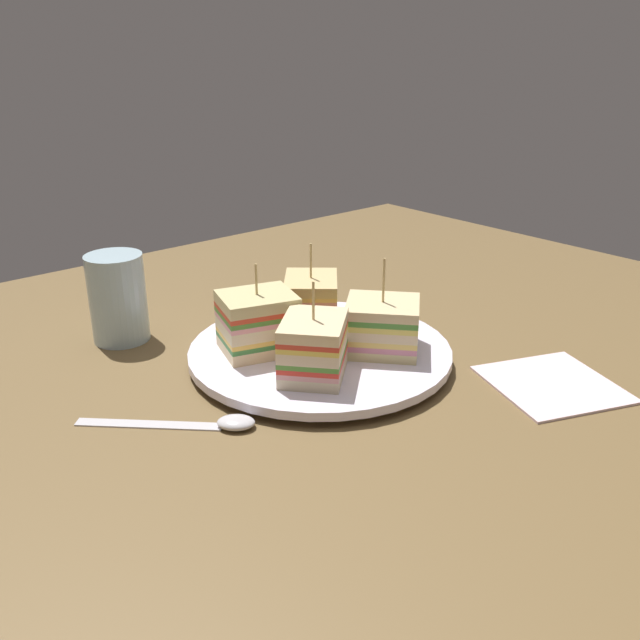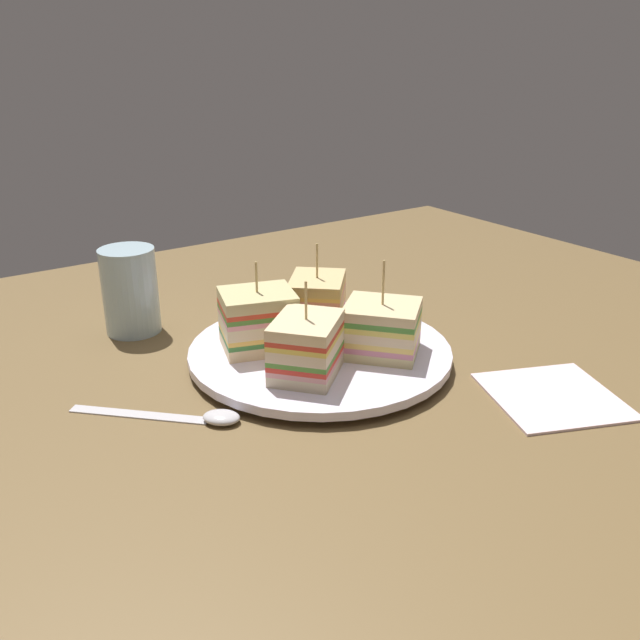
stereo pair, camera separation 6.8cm
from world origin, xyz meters
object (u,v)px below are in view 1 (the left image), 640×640
at_px(plate, 320,353).
at_px(sandwich_wedge_2, 258,323).
at_px(sandwich_wedge_0, 382,326).
at_px(sandwich_wedge_3, 314,347).
at_px(chip_pile, 323,332).
at_px(spoon, 207,423).
at_px(drinking_glass, 119,304).
at_px(sandwich_wedge_1, 311,302).
at_px(napkin, 552,383).

distance_m(plate, sandwich_wedge_2, 0.07).
xyz_separation_m(plate, sandwich_wedge_0, (0.04, -0.04, 0.03)).
bearing_deg(plate, sandwich_wedge_3, -136.21).
relative_size(plate, chip_pile, 3.52).
bearing_deg(sandwich_wedge_3, chip_pile, 2.07).
height_order(spoon, drinking_glass, drinking_glass).
xyz_separation_m(sandwich_wedge_1, chip_pile, (-0.02, -0.04, -0.02)).
bearing_deg(spoon, sandwich_wedge_1, 69.27).
xyz_separation_m(sandwich_wedge_3, napkin, (0.18, -0.14, -0.04)).
bearing_deg(sandwich_wedge_2, sandwich_wedge_3, -67.78).
bearing_deg(plate, spoon, -167.68).
bearing_deg(napkin, spoon, 152.49).
bearing_deg(chip_pile, sandwich_wedge_0, -59.76).
height_order(sandwich_wedge_1, sandwich_wedge_3, same).
height_order(chip_pile, drinking_glass, drinking_glass).
bearing_deg(spoon, sandwich_wedge_3, 40.36).
bearing_deg(sandwich_wedge_3, napkin, -79.29).
xyz_separation_m(chip_pile, napkin, (0.12, -0.20, -0.02)).
distance_m(chip_pile, napkin, 0.23).
bearing_deg(spoon, sandwich_wedge_0, 41.81).
height_order(napkin, drinking_glass, drinking_glass).
xyz_separation_m(sandwich_wedge_3, drinking_glass, (-0.08, 0.23, -0.00)).
relative_size(sandwich_wedge_3, spoon, 0.74).
distance_m(sandwich_wedge_1, napkin, 0.26).
distance_m(sandwich_wedge_0, chip_pile, 0.06).
bearing_deg(sandwich_wedge_2, chip_pile, -4.71).
relative_size(sandwich_wedge_1, sandwich_wedge_2, 1.01).
bearing_deg(drinking_glass, plate, -55.34).
relative_size(sandwich_wedge_2, drinking_glass, 0.94).
relative_size(sandwich_wedge_0, drinking_glass, 1.00).
bearing_deg(sandwich_wedge_0, spoon, 46.12).
height_order(plate, chip_pile, chip_pile).
height_order(sandwich_wedge_2, sandwich_wedge_3, same).
xyz_separation_m(sandwich_wedge_0, spoon, (-0.20, 0.01, -0.04)).
distance_m(sandwich_wedge_0, sandwich_wedge_2, 0.12).
height_order(sandwich_wedge_1, napkin, sandwich_wedge_1).
bearing_deg(sandwich_wedge_2, sandwich_wedge_1, 29.51).
distance_m(chip_pile, drinking_glass, 0.23).
distance_m(sandwich_wedge_2, sandwich_wedge_3, 0.08).
relative_size(chip_pile, spoon, 0.61).
bearing_deg(spoon, napkin, 17.13).
bearing_deg(sandwich_wedge_3, sandwich_wedge_0, -41.49).
relative_size(sandwich_wedge_0, chip_pile, 1.27).
bearing_deg(sandwich_wedge_0, drinking_glass, -4.33).
relative_size(sandwich_wedge_2, sandwich_wedge_3, 0.99).
distance_m(plate, sandwich_wedge_1, 0.07).
relative_size(sandwich_wedge_1, spoon, 0.74).
bearing_deg(drinking_glass, sandwich_wedge_0, -53.27).
distance_m(plate, sandwich_wedge_0, 0.07).
xyz_separation_m(spoon, napkin, (0.29, -0.15, -0.00)).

